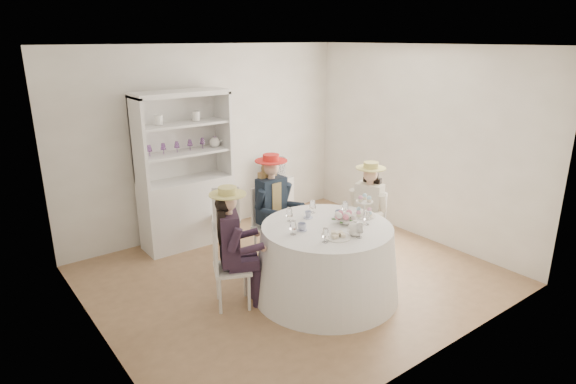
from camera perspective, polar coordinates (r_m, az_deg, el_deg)
ground at (r=5.98m, az=0.59°, el=-9.85°), size 4.50×4.50×0.00m
ceiling at (r=5.29m, az=0.68°, el=16.98°), size 4.50×4.50×0.00m
wall_back at (r=7.12m, az=-9.34°, el=6.05°), size 4.50×0.00×4.50m
wall_front at (r=4.17m, az=17.78°, el=-3.16°), size 4.50×0.00×4.50m
wall_left at (r=4.53m, az=-22.49°, el=-2.00°), size 0.00×4.50×4.50m
wall_right at (r=7.05m, az=15.30°, el=5.53°), size 0.00×4.50×4.50m
tea_table at (r=5.43m, az=4.54°, el=-8.10°), size 1.64×1.64×0.83m
hutch at (r=6.76m, az=-11.98°, el=0.03°), size 1.31×0.62×2.13m
side_table at (r=7.70m, az=-1.48°, el=-0.68°), size 0.55×0.55×0.66m
hatbox at (r=7.55m, az=-1.51°, el=2.86°), size 0.40×0.40×0.32m
guest_left at (r=5.08m, az=-6.70°, el=-5.72°), size 0.57×0.51×1.35m
guest_mid at (r=6.04m, az=-1.84°, el=-1.24°), size 0.52×0.54×1.42m
guest_right at (r=6.16m, az=9.46°, el=-1.71°), size 0.54×0.50×1.31m
spare_chair at (r=6.56m, az=-7.35°, el=-2.71°), size 0.51×0.51×0.91m
teacup_a at (r=5.11m, az=1.65°, el=-4.20°), size 0.10×0.10×0.08m
teacup_b at (r=5.46m, az=2.40°, el=-2.74°), size 0.10×0.10×0.07m
teacup_c at (r=5.52m, az=6.03°, el=-2.63°), size 0.10×0.10×0.07m
flower_bowl at (r=5.34m, az=6.87°, el=-3.44°), size 0.22×0.22×0.05m
flower_arrangement at (r=5.33m, az=6.60°, el=-2.80°), size 0.18×0.18×0.07m
table_teapot at (r=5.03m, az=8.00°, el=-4.35°), size 0.22×0.16×0.17m
sandwich_plate at (r=4.97m, az=5.90°, el=-5.23°), size 0.28×0.28×0.06m
cupcake_stand at (r=5.57m, az=9.02°, el=-1.96°), size 0.26×0.26×0.25m
stemware_set at (r=5.23m, az=4.68°, el=-3.27°), size 0.92×0.93×0.15m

